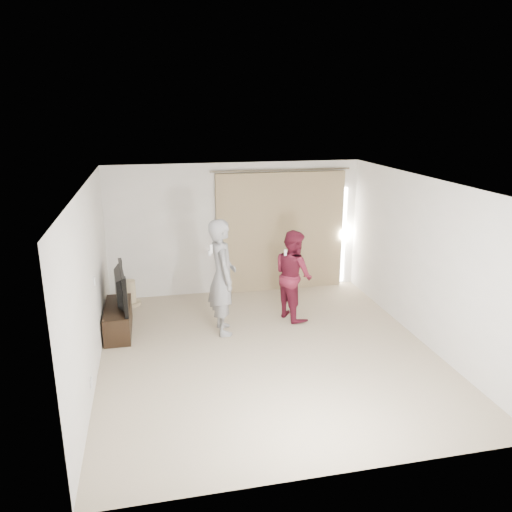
# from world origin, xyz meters

# --- Properties ---
(floor) EXTENTS (5.50, 5.50, 0.00)m
(floor) POSITION_xyz_m (0.00, 0.00, 0.00)
(floor) COLOR tan
(floor) RESTS_ON ground
(wall_back) EXTENTS (5.00, 0.04, 2.60)m
(wall_back) POSITION_xyz_m (0.00, 2.75, 1.30)
(wall_back) COLOR silver
(wall_back) RESTS_ON ground
(wall_left) EXTENTS (0.04, 5.50, 2.60)m
(wall_left) POSITION_xyz_m (-2.50, -0.00, 1.30)
(wall_left) COLOR silver
(wall_left) RESTS_ON ground
(ceiling) EXTENTS (5.00, 5.50, 0.01)m
(ceiling) POSITION_xyz_m (0.00, 0.00, 2.60)
(ceiling) COLOR white
(ceiling) RESTS_ON wall_back
(curtain) EXTENTS (2.80, 0.11, 2.46)m
(curtain) POSITION_xyz_m (0.91, 2.68, 1.20)
(curtain) COLOR tan
(curtain) RESTS_ON ground
(tv_console) EXTENTS (0.41, 1.19, 0.46)m
(tv_console) POSITION_xyz_m (-2.27, 1.21, 0.23)
(tv_console) COLOR black
(tv_console) RESTS_ON ground
(tv) EXTENTS (0.27, 1.16, 0.66)m
(tv) POSITION_xyz_m (-2.27, 1.21, 0.79)
(tv) COLOR black
(tv) RESTS_ON tv_console
(scratching_post) EXTENTS (0.37, 0.37, 0.49)m
(scratching_post) POSITION_xyz_m (-2.10, 2.40, 0.20)
(scratching_post) COLOR tan
(scratching_post) RESTS_ON ground
(person_man) EXTENTS (0.49, 0.72, 1.92)m
(person_man) POSITION_xyz_m (-0.56, 0.88, 0.96)
(person_man) COLOR gray
(person_man) RESTS_ON ground
(person_woman) EXTENTS (0.81, 0.92, 1.60)m
(person_woman) POSITION_xyz_m (0.74, 1.21, 0.80)
(person_woman) COLOR #5B1425
(person_woman) RESTS_ON ground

